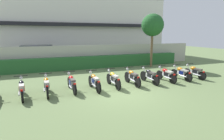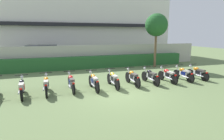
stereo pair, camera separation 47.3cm
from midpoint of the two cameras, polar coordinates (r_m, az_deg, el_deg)
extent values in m
plane|color=#607547|center=(9.03, 1.93, -7.41)|extent=(60.00, 60.00, 0.00)
cube|color=white|center=(23.94, -13.32, 12.52)|extent=(23.00, 6.00, 7.11)
cube|color=black|center=(20.74, -12.08, 13.80)|extent=(19.32, 0.50, 0.36)
cube|color=#BCB7A8|center=(16.20, -8.98, 4.27)|extent=(21.85, 0.30, 1.93)
cube|color=#28602D|center=(15.58, -8.39, 2.36)|extent=(17.48, 0.70, 1.04)
cube|color=navy|center=(18.34, -22.35, 3.66)|extent=(4.58, 2.06, 1.00)
cube|color=#2D333D|center=(18.28, -23.17, 6.18)|extent=(2.78, 1.83, 0.65)
cylinder|color=black|center=(19.27, -17.41, 3.11)|extent=(0.69, 0.25, 0.68)
cylinder|color=black|center=(17.43, -17.28, 2.32)|extent=(0.69, 0.25, 0.68)
cylinder|color=black|center=(19.48, -26.71, 2.51)|extent=(0.69, 0.25, 0.68)
cylinder|color=black|center=(17.67, -27.53, 1.66)|extent=(0.69, 0.25, 0.68)
cylinder|color=brown|center=(16.51, 11.52, 6.15)|extent=(0.20, 0.20, 2.98)
sphere|color=#235B28|center=(16.47, 11.82, 13.67)|extent=(1.92, 1.92, 1.92)
cylinder|color=black|center=(10.09, -27.64, -5.01)|extent=(0.14, 0.58, 0.57)
cylinder|color=black|center=(8.80, -27.76, -7.27)|extent=(0.14, 0.58, 0.57)
cube|color=silver|center=(9.36, -27.78, -5.27)|extent=(0.25, 0.62, 0.22)
ellipsoid|color=black|center=(9.46, -27.89, -3.66)|extent=(0.26, 0.46, 0.22)
cube|color=beige|center=(9.08, -27.93, -4.38)|extent=(0.25, 0.54, 0.10)
cube|color=red|center=(8.63, -27.94, -5.70)|extent=(0.11, 0.09, 0.08)
cylinder|color=silver|center=(9.92, -27.81, -3.37)|extent=(0.07, 0.23, 0.65)
cylinder|color=black|center=(9.76, -27.99, -1.67)|extent=(0.60, 0.09, 0.04)
sphere|color=silver|center=(9.99, -27.89, -2.22)|extent=(0.14, 0.14, 0.14)
cylinder|color=silver|center=(9.16, -28.49, -6.53)|extent=(0.12, 0.55, 0.07)
cube|color=#A51414|center=(9.29, -27.82, -5.06)|extent=(0.27, 0.38, 0.20)
cylinder|color=black|center=(10.05, -21.19, -4.36)|extent=(0.09, 0.63, 0.63)
cylinder|color=black|center=(8.81, -21.09, -6.51)|extent=(0.09, 0.63, 0.63)
cube|color=silver|center=(9.34, -21.20, -4.57)|extent=(0.20, 0.60, 0.22)
ellipsoid|color=orange|center=(9.45, -21.31, -2.96)|extent=(0.22, 0.44, 0.22)
cube|color=#B2ADA3|center=(9.07, -21.28, -3.66)|extent=(0.20, 0.52, 0.10)
cube|color=red|center=(8.64, -21.21, -4.93)|extent=(0.10, 0.08, 0.08)
cylinder|color=silver|center=(9.89, -21.31, -2.71)|extent=(0.05, 0.23, 0.65)
cylinder|color=black|center=(9.73, -21.44, -1.00)|extent=(0.60, 0.04, 0.04)
sphere|color=silver|center=(9.96, -21.39, -1.56)|extent=(0.14, 0.14, 0.14)
cylinder|color=silver|center=(9.14, -21.88, -5.81)|extent=(0.07, 0.55, 0.07)
cube|color=black|center=(9.28, -21.22, -4.35)|extent=(0.24, 0.36, 0.20)
cylinder|color=black|center=(10.23, -14.56, -3.81)|extent=(0.12, 0.59, 0.59)
cylinder|color=black|center=(8.95, -13.15, -5.90)|extent=(0.12, 0.59, 0.59)
cube|color=silver|center=(9.50, -13.89, -3.99)|extent=(0.23, 0.61, 0.22)
ellipsoid|color=red|center=(9.60, -14.14, -2.42)|extent=(0.24, 0.45, 0.22)
cube|color=#4C4742|center=(9.22, -13.71, -3.08)|extent=(0.22, 0.53, 0.10)
cube|color=red|center=(8.77, -13.11, -4.33)|extent=(0.10, 0.08, 0.08)
cylinder|color=silver|center=(10.06, -14.57, -2.18)|extent=(0.06, 0.23, 0.65)
cylinder|color=black|center=(9.91, -14.57, -0.49)|extent=(0.60, 0.06, 0.04)
sphere|color=silver|center=(10.13, -14.72, -1.05)|extent=(0.14, 0.14, 0.14)
cylinder|color=silver|center=(9.27, -14.32, -5.21)|extent=(0.10, 0.55, 0.07)
cube|color=navy|center=(9.44, -13.86, -3.78)|extent=(0.26, 0.37, 0.20)
cylinder|color=black|center=(10.17, -8.00, -3.53)|extent=(0.12, 0.63, 0.63)
cylinder|color=black|center=(9.03, -5.82, -5.38)|extent=(0.12, 0.63, 0.63)
cube|color=silver|center=(9.51, -6.91, -3.60)|extent=(0.23, 0.61, 0.22)
ellipsoid|color=orange|center=(9.61, -7.24, -2.04)|extent=(0.24, 0.45, 0.22)
cube|color=#B2ADA3|center=(9.25, -6.52, -2.68)|extent=(0.23, 0.53, 0.10)
cube|color=red|center=(8.86, -5.66, -3.81)|extent=(0.10, 0.08, 0.08)
cylinder|color=silver|center=(10.01, -7.91, -1.88)|extent=(0.06, 0.23, 0.65)
cylinder|color=black|center=(9.86, -7.82, -0.17)|extent=(0.60, 0.07, 0.04)
sphere|color=silver|center=(10.08, -8.11, -0.75)|extent=(0.14, 0.14, 0.14)
cylinder|color=silver|center=(9.28, -7.15, -4.81)|extent=(0.10, 0.55, 0.07)
cube|color=navy|center=(9.45, -6.83, -3.38)|extent=(0.26, 0.37, 0.20)
cylinder|color=black|center=(10.67, -2.23, -2.77)|extent=(0.09, 0.61, 0.61)
cylinder|color=black|center=(9.45, 0.47, -4.60)|extent=(0.09, 0.61, 0.61)
cube|color=silver|center=(9.97, -0.87, -2.87)|extent=(0.20, 0.60, 0.22)
ellipsoid|color=yellow|center=(10.07, -1.21, -1.38)|extent=(0.22, 0.44, 0.22)
cube|color=#B2ADA3|center=(9.71, -0.39, -1.97)|extent=(0.20, 0.52, 0.10)
cube|color=red|center=(9.29, 0.70, -3.10)|extent=(0.10, 0.08, 0.08)
cylinder|color=silver|center=(10.51, -2.08, -1.19)|extent=(0.05, 0.23, 0.65)
cylinder|color=black|center=(10.36, -1.93, 0.44)|extent=(0.60, 0.04, 0.04)
sphere|color=silver|center=(10.58, -2.29, -0.12)|extent=(0.14, 0.14, 0.14)
cylinder|color=silver|center=(9.74, -1.01, -4.01)|extent=(0.07, 0.55, 0.07)
cube|color=black|center=(9.91, -0.77, -2.65)|extent=(0.24, 0.36, 0.20)
cylinder|color=black|center=(11.04, 3.62, -2.24)|extent=(0.09, 0.64, 0.64)
cylinder|color=black|center=(9.96, 6.68, -3.79)|extent=(0.09, 0.64, 0.64)
cube|color=silver|center=(10.42, 5.21, -2.23)|extent=(0.20, 0.60, 0.22)
ellipsoid|color=orange|center=(10.51, 4.82, -0.82)|extent=(0.22, 0.44, 0.22)
cube|color=#4C4742|center=(10.17, 5.81, -1.36)|extent=(0.20, 0.52, 0.10)
cube|color=red|center=(9.80, 6.99, -2.34)|extent=(0.10, 0.08, 0.08)
cylinder|color=silver|center=(10.89, 3.84, -0.70)|extent=(0.05, 0.23, 0.65)
cylinder|color=black|center=(10.75, 4.07, 0.88)|extent=(0.60, 0.04, 0.04)
sphere|color=silver|center=(10.96, 3.61, 0.33)|extent=(0.14, 0.14, 0.14)
cylinder|color=silver|center=(10.18, 5.22, -3.31)|extent=(0.07, 0.55, 0.07)
cube|color=black|center=(10.36, 5.34, -2.02)|extent=(0.24, 0.36, 0.20)
cylinder|color=black|center=(11.54, 8.70, -1.84)|extent=(0.12, 0.61, 0.60)
cylinder|color=black|center=(10.54, 12.37, -3.22)|extent=(0.12, 0.61, 0.60)
cube|color=silver|center=(10.96, 10.62, -1.79)|extent=(0.23, 0.61, 0.22)
ellipsoid|color=black|center=(11.05, 10.17, -0.45)|extent=(0.24, 0.45, 0.22)
cube|color=#4C4742|center=(10.73, 11.36, -0.95)|extent=(0.23, 0.53, 0.10)
cube|color=red|center=(10.40, 12.76, -1.85)|extent=(0.10, 0.09, 0.08)
cylinder|color=silver|center=(11.40, 8.99, -0.36)|extent=(0.06, 0.23, 0.65)
cylinder|color=black|center=(11.27, 9.28, 1.15)|extent=(0.60, 0.07, 0.04)
sphere|color=silver|center=(11.46, 8.72, 0.62)|extent=(0.14, 0.14, 0.14)
cylinder|color=silver|center=(10.72, 10.82, -2.80)|extent=(0.10, 0.55, 0.07)
cube|color=black|center=(10.91, 10.78, -1.59)|extent=(0.26, 0.37, 0.20)
cylinder|color=black|center=(12.10, 13.64, -1.48)|extent=(0.12, 0.58, 0.58)
cylinder|color=black|center=(11.18, 17.47, -2.72)|extent=(0.12, 0.58, 0.58)
cube|color=silver|center=(11.56, 15.67, -1.41)|extent=(0.23, 0.61, 0.22)
ellipsoid|color=red|center=(11.65, 15.20, -0.14)|extent=(0.24, 0.45, 0.22)
cube|color=beige|center=(11.35, 16.46, -0.60)|extent=(0.23, 0.53, 0.10)
cube|color=red|center=(11.05, 17.89, -1.42)|extent=(0.10, 0.09, 0.08)
cylinder|color=silver|center=(11.97, 13.97, -0.07)|extent=(0.06, 0.23, 0.65)
cylinder|color=black|center=(11.84, 14.31, 1.37)|extent=(0.60, 0.07, 0.04)
sphere|color=silver|center=(12.02, 13.69, 0.86)|extent=(0.14, 0.14, 0.14)
cylinder|color=silver|center=(11.33, 15.97, -2.35)|extent=(0.10, 0.55, 0.07)
cube|color=black|center=(11.52, 15.84, -1.21)|extent=(0.26, 0.37, 0.20)
cylinder|color=black|center=(12.81, 17.95, -1.01)|extent=(0.11, 0.59, 0.58)
cylinder|color=black|center=(11.93, 21.82, -2.14)|extent=(0.11, 0.59, 0.58)
cube|color=silver|center=(12.30, 20.02, -0.92)|extent=(0.22, 0.61, 0.22)
ellipsoid|color=orange|center=(12.38, 19.55, 0.27)|extent=(0.24, 0.45, 0.22)
cube|color=#B2ADA3|center=(12.10, 20.82, -0.15)|extent=(0.22, 0.53, 0.10)
cube|color=red|center=(11.81, 22.25, -0.92)|extent=(0.10, 0.08, 0.08)
cylinder|color=silver|center=(12.69, 18.30, 0.33)|extent=(0.06, 0.23, 0.65)
cylinder|color=black|center=(12.57, 18.66, 1.69)|extent=(0.60, 0.06, 0.04)
sphere|color=silver|center=(12.74, 18.02, 1.21)|extent=(0.14, 0.14, 0.14)
cylinder|color=silver|center=(12.07, 20.36, -1.80)|extent=(0.09, 0.55, 0.07)
cube|color=navy|center=(12.25, 20.19, -0.74)|extent=(0.25, 0.37, 0.20)
cylinder|color=black|center=(13.51, 21.57, -0.69)|extent=(0.13, 0.57, 0.56)
cylinder|color=black|center=(12.73, 25.50, -1.68)|extent=(0.13, 0.57, 0.56)
cube|color=silver|center=(13.05, 23.69, -0.57)|extent=(0.24, 0.61, 0.22)
ellipsoid|color=orange|center=(13.12, 23.22, 0.55)|extent=(0.25, 0.45, 0.22)
cube|color=#4C4742|center=(12.87, 24.53, 0.16)|extent=(0.24, 0.53, 0.10)
cube|color=red|center=(12.62, 25.96, -0.53)|extent=(0.11, 0.09, 0.08)
cylinder|color=silver|center=(13.39, 21.95, 0.58)|extent=(0.07, 0.23, 0.65)
cylinder|color=black|center=(13.28, 22.33, 1.87)|extent=(0.60, 0.08, 0.04)
sphere|color=silver|center=(13.43, 21.66, 1.42)|extent=(0.14, 0.14, 0.14)
cylinder|color=silver|center=(12.83, 24.13, -1.39)|extent=(0.11, 0.55, 0.07)
cube|color=black|center=(13.01, 23.87, -0.39)|extent=(0.27, 0.38, 0.20)
camera|label=1|loc=(0.24, -91.34, -0.26)|focal=29.10mm
camera|label=2|loc=(0.24, 88.66, 0.26)|focal=29.10mm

